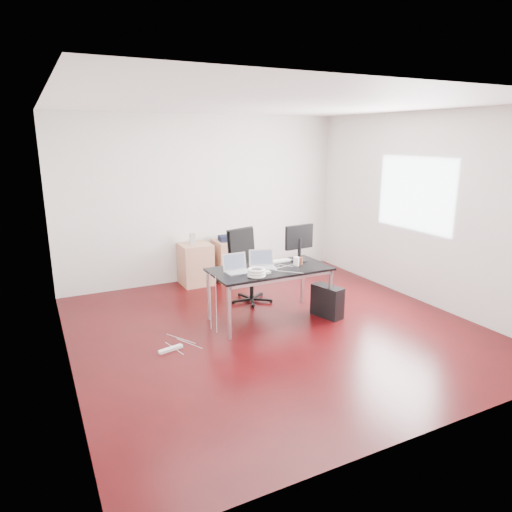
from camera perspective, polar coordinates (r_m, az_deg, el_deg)
name	(u,v)px	position (r m, az deg, el deg)	size (l,w,h in m)	color
room_shell	(278,223)	(5.68, 2.82, 4.19)	(5.00, 5.00, 5.00)	#320507
desk	(270,272)	(6.12, 1.74, -2.01)	(1.60, 0.80, 0.73)	black
office_chair	(248,262)	(6.88, -1.03, -0.75)	(0.58, 0.60, 1.08)	black
filing_cabinet_left	(196,264)	(7.77, -7.56, -1.01)	(0.50, 0.50, 0.70)	#AE7357
filing_cabinet_right	(229,260)	(7.98, -3.37, -0.48)	(0.50, 0.50, 0.70)	#AE7357
pc_tower	(327,301)	(6.44, 8.89, -5.60)	(0.20, 0.45, 0.44)	black
wastebasket	(214,273)	(7.95, -5.32, -2.15)	(0.24, 0.24, 0.28)	black
power_strip	(171,349)	(5.56, -10.61, -11.36)	(0.30, 0.06, 0.04)	white
laptop_left	(237,268)	(5.92, -2.37, -1.49)	(0.33, 0.26, 0.23)	silver
laptop_right	(263,264)	(6.11, 0.84, -0.98)	(0.39, 0.34, 0.23)	silver
monitor	(299,241)	(6.45, 5.41, 1.90)	(0.45, 0.26, 0.51)	black
keyboard	(276,261)	(6.41, 2.51, -0.66)	(0.44, 0.14, 0.02)	white
cup_white	(296,261)	(6.24, 5.04, -0.66)	(0.08, 0.08, 0.12)	white
cup_brown	(300,261)	(6.30, 5.50, -0.62)	(0.08, 0.08, 0.10)	brown
cable_coil	(256,273)	(5.72, 0.06, -2.09)	(0.24, 0.24, 0.11)	white
power_adapter	(267,272)	(5.88, 1.44, -2.04)	(0.07, 0.07, 0.03)	white
speaker	(192,239)	(7.68, -7.95, 2.17)	(0.09, 0.08, 0.18)	#9E9E9E
navy_garment	(228,238)	(7.86, -3.54, 2.24)	(0.30, 0.24, 0.09)	black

